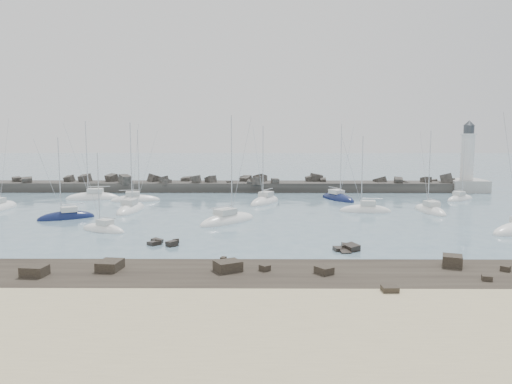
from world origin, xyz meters
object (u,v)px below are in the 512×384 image
(sailboat_8, at_px, (338,199))
(sailboat_9, at_px, (365,211))
(sailboat_6, at_px, (265,202))
(lighthouse, at_px, (466,176))
(sailboat_10, at_px, (430,211))
(sailboat_3, at_px, (131,210))
(sailboat_2, at_px, (66,218))
(sailboat_12, at_px, (460,199))
(sailboat_13, at_px, (93,198))
(sailboat_7, at_px, (228,221))
(sailboat_4, at_px, (135,200))
(sailboat_5, at_px, (103,230))

(sailboat_8, relative_size, sailboat_9, 1.16)
(sailboat_6, bearing_deg, lighthouse, 22.41)
(lighthouse, xyz_separation_m, sailboat_10, (-15.74, -25.57, -2.95))
(sailboat_3, height_order, sailboat_8, sailboat_3)
(sailboat_2, bearing_deg, sailboat_12, 16.94)
(sailboat_9, xyz_separation_m, sailboat_13, (-44.90, 13.24, 0.01))
(sailboat_3, xyz_separation_m, sailboat_13, (-9.93, 12.81, -0.00))
(sailboat_9, bearing_deg, sailboat_3, 179.28)
(sailboat_9, bearing_deg, sailboat_7, -156.79)
(sailboat_7, xyz_separation_m, sailboat_13, (-25.01, 21.77, 0.01))
(sailboat_4, bearing_deg, sailboat_12, 1.57)
(sailboat_2, relative_size, sailboat_13, 0.82)
(sailboat_4, xyz_separation_m, sailboat_6, (22.10, -2.18, 0.02))
(sailboat_5, bearing_deg, sailboat_2, 132.59)
(sailboat_8, distance_m, sailboat_13, 42.83)
(sailboat_6, bearing_deg, sailboat_8, 18.27)
(sailboat_8, relative_size, sailboat_10, 1.09)
(sailboat_8, distance_m, sailboat_9, 13.22)
(sailboat_2, xyz_separation_m, sailboat_7, (22.23, -2.48, 0.01))
(sailboat_3, xyz_separation_m, sailboat_12, (53.95, 12.13, -0.02))
(lighthouse, bearing_deg, sailboat_12, -115.96)
(sailboat_6, relative_size, sailboat_7, 0.92)
(sailboat_5, xyz_separation_m, sailboat_6, (19.64, 23.24, 0.02))
(lighthouse, xyz_separation_m, sailboat_6, (-40.02, -16.51, -2.93))
(sailboat_6, relative_size, sailboat_12, 1.25)
(sailboat_2, bearing_deg, sailboat_7, -6.37)
(sailboat_9, xyz_separation_m, sailboat_12, (18.99, 12.57, -0.01))
(sailboat_7, relative_size, sailboat_12, 1.36)
(sailboat_13, bearing_deg, sailboat_8, -0.26)
(sailboat_12, bearing_deg, sailboat_6, -173.72)
(sailboat_8, bearing_deg, sailboat_4, -176.68)
(sailboat_5, bearing_deg, lighthouse, 33.67)
(sailboat_3, relative_size, sailboat_6, 1.03)
(sailboat_6, distance_m, sailboat_12, 34.00)
(lighthouse, relative_size, sailboat_9, 1.20)
(sailboat_3, relative_size, sailboat_13, 0.97)
(sailboat_5, height_order, sailboat_8, sailboat_8)
(sailboat_9, height_order, sailboat_13, sailboat_13)
(sailboat_5, relative_size, sailboat_7, 0.68)
(sailboat_4, bearing_deg, sailboat_13, 164.54)
(sailboat_10, bearing_deg, sailboat_3, 179.15)
(lighthouse, relative_size, sailboat_4, 1.12)
(sailboat_4, height_order, sailboat_10, sailboat_4)
(sailboat_5, bearing_deg, sailboat_9, 22.68)
(sailboat_2, relative_size, sailboat_12, 1.09)
(sailboat_5, relative_size, sailboat_9, 0.84)
(sailboat_8, relative_size, sailboat_12, 1.28)
(sailboat_2, distance_m, sailboat_9, 42.54)
(sailboat_4, relative_size, sailboat_13, 0.89)
(sailboat_5, xyz_separation_m, sailboat_10, (43.91, 14.17, 0.01))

